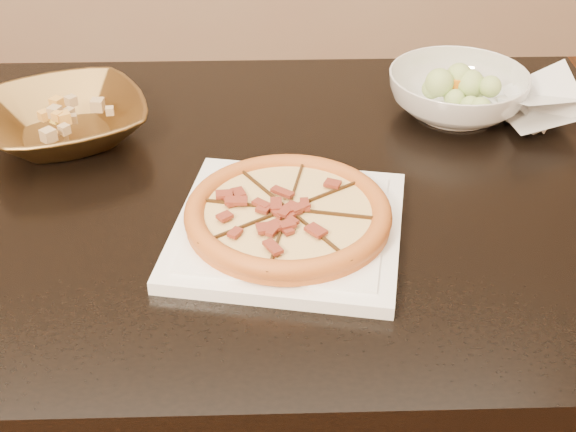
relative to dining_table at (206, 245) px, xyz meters
name	(u,v)px	position (x,y,z in m)	size (l,w,h in m)	color
dining_table	(206,245)	(0.00, 0.00, 0.00)	(1.33, 0.85, 0.75)	black
plate	(288,228)	(0.12, -0.12, 0.12)	(0.34, 0.34, 0.02)	white
pizza	(288,214)	(0.12, -0.12, 0.14)	(0.27, 0.27, 0.03)	orange
bronze_bowl	(64,121)	(-0.22, 0.14, 0.14)	(0.25, 0.25, 0.06)	brown
mixed_dish	(58,95)	(-0.22, 0.14, 0.18)	(0.09, 0.12, 0.03)	tan
salad_bowl	(457,93)	(0.40, 0.21, 0.14)	(0.23, 0.23, 0.07)	silver
salad	(461,63)	(0.40, 0.21, 0.20)	(0.12, 0.10, 0.04)	#ACBC6D
cling_film	(539,108)	(0.53, 0.17, 0.13)	(0.16, 0.13, 0.05)	silver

